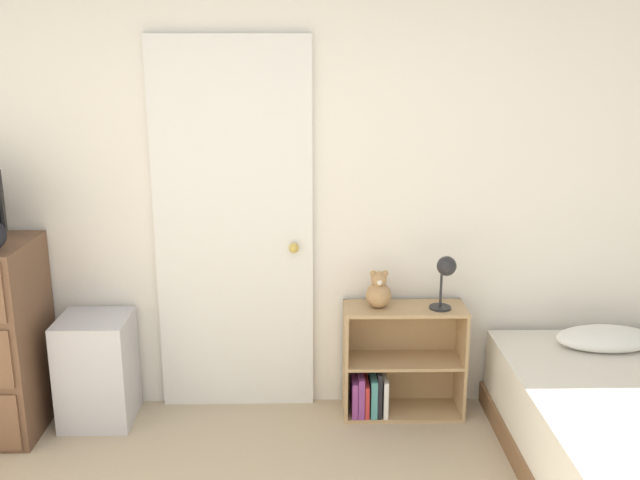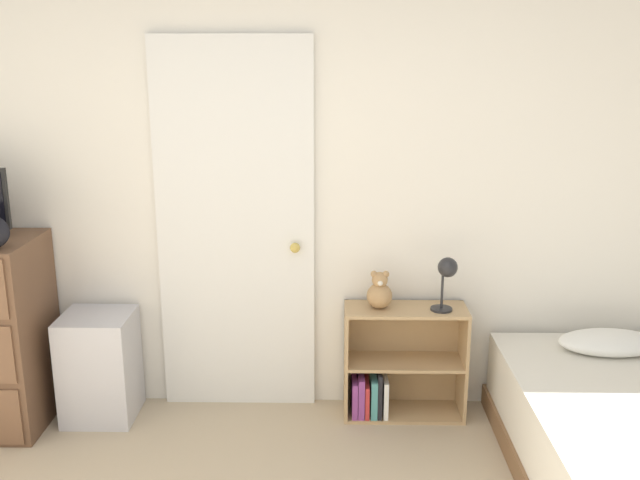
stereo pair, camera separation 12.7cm
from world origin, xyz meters
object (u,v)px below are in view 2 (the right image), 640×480
storage_bin (100,366)px  bookshelf (394,370)px  teddy_bear (380,292)px  desk_lamp (447,273)px

storage_bin → bookshelf: bookshelf is taller
teddy_bear → storage_bin: bearing=-178.1°
storage_bin → teddy_bear: teddy_bear is taller
bookshelf → desk_lamp: 0.64m
bookshelf → desk_lamp: (0.26, -0.05, 0.59)m
bookshelf → teddy_bear: teddy_bear is taller
bookshelf → desk_lamp: size_ratio=2.23×
storage_bin → teddy_bear: (1.54, 0.05, 0.42)m
bookshelf → desk_lamp: bearing=-10.9°
teddy_bear → desk_lamp: bearing=-6.5°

